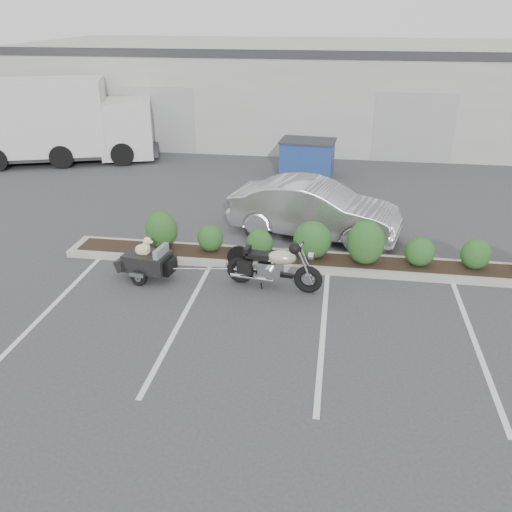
# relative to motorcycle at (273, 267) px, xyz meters

# --- Properties ---
(ground) EXTENTS (90.00, 90.00, 0.00)m
(ground) POSITION_rel_motorcycle_xyz_m (-0.07, -0.95, -0.48)
(ground) COLOR #38383A
(ground) RESTS_ON ground
(planter_kerb) EXTENTS (12.00, 1.00, 0.15)m
(planter_kerb) POSITION_rel_motorcycle_xyz_m (0.93, 1.25, -0.41)
(planter_kerb) COLOR #9E9E93
(planter_kerb) RESTS_ON ground
(building) EXTENTS (26.00, 10.00, 4.00)m
(building) POSITION_rel_motorcycle_xyz_m (-0.07, 16.05, 1.52)
(building) COLOR #9EA099
(building) RESTS_ON ground
(motorcycle) EXTENTS (2.10, 0.82, 1.21)m
(motorcycle) POSITION_rel_motorcycle_xyz_m (0.00, 0.00, 0.00)
(motorcycle) COLOR black
(motorcycle) RESTS_ON ground
(pet_trailer) EXTENTS (1.70, 0.96, 1.00)m
(pet_trailer) POSITION_rel_motorcycle_xyz_m (-2.78, 0.02, -0.06)
(pet_trailer) COLOR black
(pet_trailer) RESTS_ON ground
(sedan) EXTENTS (4.57, 2.41, 1.43)m
(sedan) POSITION_rel_motorcycle_xyz_m (0.68, 3.08, 0.23)
(sedan) COLOR silver
(sedan) RESTS_ON ground
(dumpster) EXTENTS (1.99, 1.44, 1.24)m
(dumpster) POSITION_rel_motorcycle_xyz_m (0.11, 8.68, 0.15)
(dumpster) COLOR navy
(dumpster) RESTS_ON ground
(delivery_truck) EXTENTS (7.00, 4.11, 3.05)m
(delivery_truck) POSITION_rel_motorcycle_xyz_m (-9.08, 9.19, 0.98)
(delivery_truck) COLOR silver
(delivery_truck) RESTS_ON ground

